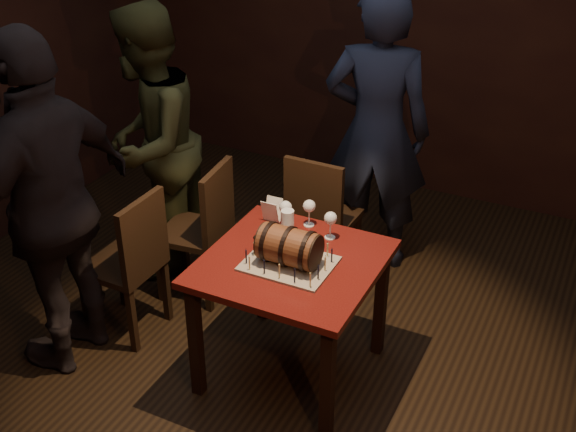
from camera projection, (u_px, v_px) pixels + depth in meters
The scene contains 16 objects.
room_shell at pixel (278, 139), 3.52m from camera, with size 5.04×5.04×2.80m.
pub_table at pixel (292, 278), 3.82m from camera, with size 0.90×0.90×0.75m.
cake_board at pixel (289, 264), 3.73m from camera, with size 0.45×0.35×0.01m, color gray.
barrel_cake at pixel (289, 246), 3.68m from camera, with size 0.36×0.21×0.21m.
birthday_candles at pixel (289, 256), 3.71m from camera, with size 0.40×0.30×0.09m.
wine_glass_left at pixel (286, 208), 4.02m from camera, with size 0.07×0.07×0.16m.
wine_glass_mid at pixel (309, 207), 4.03m from camera, with size 0.07×0.07×0.16m.
wine_glass_right at pixel (331, 219), 3.91m from camera, with size 0.07×0.07×0.16m.
pint_of_ale at pixel (288, 223), 3.96m from camera, with size 0.07×0.07×0.15m.
menu_card at pixel (272, 211), 4.10m from camera, with size 0.10×0.05×0.13m, color white, non-canonical shape.
chair_back at pixel (320, 214), 4.67m from camera, with size 0.41×0.41×0.93m.
chair_left_rear at pixel (204, 225), 4.54m from camera, with size 0.44×0.44×0.93m.
chair_left_front at pixel (132, 258), 4.20m from camera, with size 0.40×0.40×0.93m.
person_back at pixel (377, 132), 4.72m from camera, with size 0.70×0.46×1.93m, color #1C2238.
person_left_rear at pixel (149, 144), 4.68m from camera, with size 0.89×0.69×1.82m, color #393B1D.
person_left_front at pixel (53, 207), 3.82m from camera, with size 1.14×0.47×1.94m, color black.
Camera 1 is at (1.49, -2.89, 2.80)m, focal length 45.00 mm.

